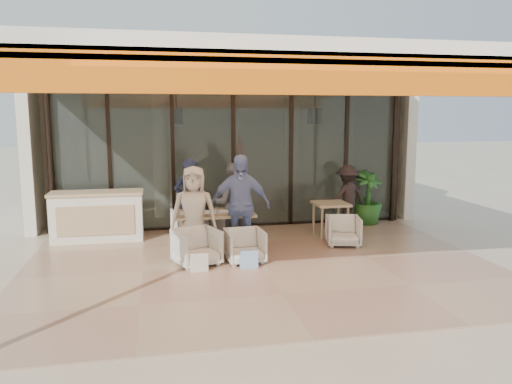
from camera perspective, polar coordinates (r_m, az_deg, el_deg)
ground at (r=8.72m, az=0.53°, el=-8.41°), size 70.00×70.00×0.00m
terrace_floor at (r=8.72m, az=0.53°, el=-8.38°), size 8.00×6.00×0.01m
terrace_structure at (r=8.10m, az=0.97°, el=13.54°), size 8.00×6.00×3.40m
glass_storefront at (r=11.32m, az=-2.61°, el=3.84°), size 8.08×0.10×3.20m
interior_block at (r=13.58m, az=-4.11°, el=7.33°), size 9.05×3.62×3.52m
host_counter at (r=10.71m, az=-17.66°, el=-2.64°), size 1.85×0.65×1.04m
dining_table at (r=9.58m, az=-4.82°, el=-2.63°), size 1.50×0.90×0.93m
chair_far_left at (r=10.53m, az=-7.64°, el=-3.49°), size 0.76×0.72×0.70m
chair_far_right at (r=10.63m, az=-3.10°, el=-3.59°), size 0.75×0.73×0.60m
chair_near_left at (r=8.68m, az=-6.79°, el=-6.09°), size 0.87×0.85×0.72m
chair_near_right at (r=8.79m, az=-1.29°, el=-6.02°), size 0.69×0.65×0.66m
diner_navy at (r=9.94m, az=-7.51°, el=-1.15°), size 0.68×0.49×1.75m
diner_grey at (r=10.04m, az=-2.71°, el=-1.32°), size 0.90×0.76×1.63m
diner_cream at (r=9.06m, az=-7.10°, el=-2.33°), size 0.89×0.65×1.68m
diner_periwinkle at (r=9.14m, az=-1.86°, el=-1.54°), size 1.16×0.64×1.88m
tote_bag_cream at (r=8.35m, az=-6.54°, el=-8.04°), size 0.30×0.10×0.34m
tote_bag_blue at (r=8.46m, az=-0.81°, el=-7.76°), size 0.30×0.10×0.34m
side_table at (r=10.68m, az=8.53°, el=-1.77°), size 0.70×0.70×0.74m
side_chair at (r=10.05m, az=9.95°, el=-4.25°), size 0.76×0.73×0.66m
standing_woman at (r=11.56m, az=10.40°, el=-0.56°), size 1.04×0.75×1.45m
potted_palm at (r=12.03m, az=12.56°, el=-0.66°), size 0.89×0.89×1.28m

